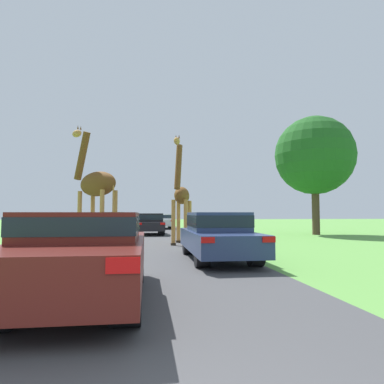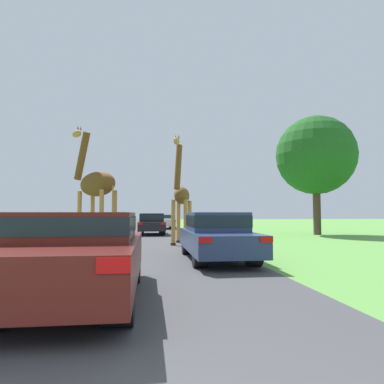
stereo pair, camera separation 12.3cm
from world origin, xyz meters
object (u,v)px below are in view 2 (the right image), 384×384
(tree_left_edge, at_px, (316,156))
(giraffe_companion, at_px, (95,186))
(car_queue_right, at_px, (114,221))
(car_far_ahead, at_px, (216,234))
(car_verge_right, at_px, (164,221))
(car_lead_maroon, at_px, (79,252))
(car_queue_left, at_px, (152,223))
(giraffe_near_road, at_px, (181,197))

(tree_left_edge, bearing_deg, giraffe_companion, -149.57)
(car_queue_right, distance_m, car_far_ahead, 19.15)
(tree_left_edge, bearing_deg, car_far_ahead, -128.77)
(giraffe_companion, height_order, car_verge_right, giraffe_companion)
(car_lead_maroon, bearing_deg, car_verge_right, 84.73)
(car_lead_maroon, bearing_deg, giraffe_companion, 97.15)
(car_verge_right, bearing_deg, giraffe_companion, -100.61)
(car_queue_left, bearing_deg, car_queue_right, 117.34)
(car_lead_maroon, xyz_separation_m, car_queue_right, (-1.79, 22.98, 0.03))
(car_queue_right, height_order, tree_left_edge, tree_left_edge)
(giraffe_near_road, height_order, tree_left_edge, tree_left_edge)
(car_lead_maroon, xyz_separation_m, car_queue_left, (1.24, 17.10, -0.01))
(car_verge_right, height_order, tree_left_edge, tree_left_edge)
(car_queue_right, relative_size, car_verge_right, 0.91)
(giraffe_near_road, bearing_deg, giraffe_companion, 41.16)
(car_queue_right, bearing_deg, tree_left_edge, -28.53)
(giraffe_companion, height_order, car_queue_right, giraffe_companion)
(car_lead_maroon, xyz_separation_m, car_verge_right, (2.39, 25.92, -0.04))
(car_queue_left, bearing_deg, giraffe_near_road, -80.11)
(car_far_ahead, xyz_separation_m, tree_left_edge, (8.86, 11.03, 4.44))
(car_queue_right, bearing_deg, giraffe_near_road, -71.96)
(giraffe_near_road, bearing_deg, car_queue_left, -65.97)
(car_queue_right, xyz_separation_m, tree_left_edge, (13.76, -7.48, 4.41))
(car_far_ahead, xyz_separation_m, car_verge_right, (-0.72, 21.45, -0.04))
(car_queue_left, bearing_deg, car_verge_right, 82.58)
(car_far_ahead, bearing_deg, car_verge_right, 91.91)
(giraffe_near_road, distance_m, car_lead_maroon, 10.10)
(car_queue_right, bearing_deg, car_queue_left, -62.66)
(car_verge_right, relative_size, tree_left_edge, 0.59)
(car_verge_right, xyz_separation_m, tree_left_edge, (9.58, -10.42, 4.48))
(giraffe_near_road, height_order, car_queue_right, giraffe_near_road)
(car_far_ahead, relative_size, car_verge_right, 1.04)
(giraffe_near_road, relative_size, car_far_ahead, 0.98)
(car_queue_right, height_order, car_verge_right, car_queue_right)
(car_verge_right, bearing_deg, car_queue_left, -97.42)
(car_lead_maroon, xyz_separation_m, tree_left_edge, (11.97, 15.49, 4.44))
(car_queue_left, bearing_deg, tree_left_edge, -8.53)
(car_lead_maroon, height_order, car_queue_left, car_lead_maroon)
(car_far_ahead, bearing_deg, car_lead_maroon, -124.83)
(giraffe_companion, distance_m, tree_left_edge, 15.27)
(car_queue_left, xyz_separation_m, car_far_ahead, (1.86, -12.64, 0.01))
(giraffe_companion, relative_size, car_lead_maroon, 1.13)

